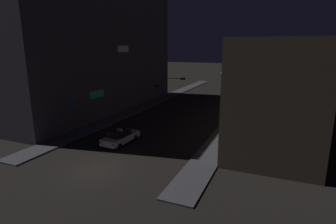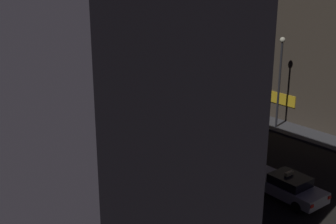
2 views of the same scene
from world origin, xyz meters
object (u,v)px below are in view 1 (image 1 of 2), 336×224
Objects in this scene: sign_pole_left at (74,112)px; taxi at (120,137)px; traffic_light_left_kerb at (158,90)px; street_lamp_far_block at (249,75)px; traffic_light_overhead at (173,84)px; street_lamp_near_block at (222,95)px.

taxi is at bearing 0.09° from sign_pole_left.
street_lamp_far_block reaches higher than traffic_light_left_kerb.
traffic_light_overhead is 3.26m from traffic_light_left_kerb.
street_lamp_far_block reaches higher than taxi.
taxi is at bearing -81.87° from traffic_light_overhead.
traffic_light_left_kerb is (-1.59, -2.71, -0.85)m from traffic_light_overhead.
taxi is 11.72m from street_lamp_near_block.
sign_pole_left is at bearing -117.03° from street_lamp_far_block.
street_lamp_near_block is (14.37, 7.04, 1.68)m from sign_pole_left.
traffic_light_left_kerb is 16.79m from street_lamp_far_block.
traffic_light_left_kerb is 0.49× the size of street_lamp_near_block.
street_lamp_far_block is (0.22, 21.57, 0.24)m from street_lamp_near_block.
street_lamp_far_block is at bearing 62.97° from sign_pole_left.
street_lamp_near_block is at bearing 39.22° from taxi.
street_lamp_near_block is at bearing -51.21° from traffic_light_overhead.
traffic_light_overhead reaches higher than taxi.
street_lamp_near_block is (11.70, -14.56, 1.10)m from traffic_light_overhead.
taxi is 0.59× the size of street_lamp_far_block.
sign_pole_left is at bearing -93.28° from traffic_light_left_kerb.
street_lamp_near_block is 21.57m from street_lamp_far_block.
street_lamp_near_block is at bearing 26.10° from sign_pole_left.
traffic_light_left_kerb is at bearing 138.28° from street_lamp_near_block.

